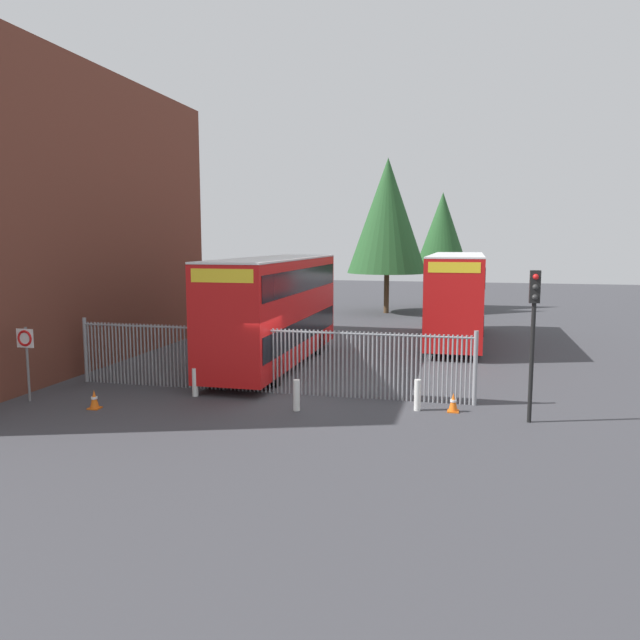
# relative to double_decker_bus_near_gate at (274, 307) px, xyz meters

# --- Properties ---
(ground_plane) EXTENTS (100.00, 100.00, 0.00)m
(ground_plane) POSITION_rel_double_decker_bus_near_gate_xyz_m (1.97, 3.70, -2.42)
(ground_plane) COLOR #3D3D42
(palisade_fence) EXTENTS (13.85, 0.14, 2.35)m
(palisade_fence) POSITION_rel_double_decker_bus_near_gate_xyz_m (1.05, -4.30, -1.24)
(palisade_fence) COLOR gray
(palisade_fence) RESTS_ON ground
(double_decker_bus_near_gate) EXTENTS (2.54, 10.81, 4.42)m
(double_decker_bus_near_gate) POSITION_rel_double_decker_bus_near_gate_xyz_m (0.00, 0.00, 0.00)
(double_decker_bus_near_gate) COLOR red
(double_decker_bus_near_gate) RESTS_ON ground
(double_decker_bus_behind_fence_left) EXTENTS (2.54, 10.81, 4.42)m
(double_decker_bus_behind_fence_left) POSITION_rel_double_decker_bus_near_gate_xyz_m (7.01, 7.79, 0.00)
(double_decker_bus_behind_fence_left) COLOR red
(double_decker_bus_behind_fence_left) RESTS_ON ground
(bollard_near_left) EXTENTS (0.20, 0.20, 0.95)m
(bollard_near_left) POSITION_rel_double_decker_bus_near_gate_xyz_m (-1.05, -5.32, -1.95)
(bollard_near_left) COLOR silver
(bollard_near_left) RESTS_ON ground
(bollard_center_front) EXTENTS (0.20, 0.20, 0.95)m
(bollard_center_front) POSITION_rel_double_decker_bus_near_gate_xyz_m (2.68, -6.22, -1.95)
(bollard_center_front) COLOR silver
(bollard_center_front) RESTS_ON ground
(bollard_near_right) EXTENTS (0.20, 0.20, 0.95)m
(bollard_near_right) POSITION_rel_double_decker_bus_near_gate_xyz_m (6.23, -5.34, -1.95)
(bollard_near_right) COLOR silver
(bollard_near_right) RESTS_ON ground
(traffic_cone_by_gate) EXTENTS (0.34, 0.34, 0.59)m
(traffic_cone_by_gate) POSITION_rel_double_decker_bus_near_gate_xyz_m (-3.38, -7.49, -2.13)
(traffic_cone_by_gate) COLOR orange
(traffic_cone_by_gate) RESTS_ON ground
(traffic_cone_mid_forecourt) EXTENTS (0.34, 0.34, 0.59)m
(traffic_cone_mid_forecourt) POSITION_rel_double_decker_bus_near_gate_xyz_m (7.29, -5.24, -2.13)
(traffic_cone_mid_forecourt) COLOR orange
(traffic_cone_mid_forecourt) RESTS_ON ground
(speed_limit_sign_post) EXTENTS (0.60, 0.14, 2.40)m
(speed_limit_sign_post) POSITION_rel_double_decker_bus_near_gate_xyz_m (-5.92, -7.23, -0.65)
(speed_limit_sign_post) COLOR slate
(speed_limit_sign_post) RESTS_ON ground
(traffic_light_kerbside) EXTENTS (0.28, 0.33, 4.30)m
(traffic_light_kerbside) POSITION_rel_double_decker_bus_near_gate_xyz_m (9.42, -5.82, 0.56)
(traffic_light_kerbside) COLOR black
(traffic_light_kerbside) RESTS_ON ground
(tree_tall_back) EXTENTS (4.15, 4.15, 8.62)m
(tree_tall_back) POSITION_rel_double_decker_bus_near_gate_xyz_m (5.50, 23.58, 3.22)
(tree_tall_back) COLOR #4C3823
(tree_tall_back) RESTS_ON ground
(tree_short_side) EXTENTS (5.53, 5.53, 10.73)m
(tree_short_side) POSITION_rel_double_decker_bus_near_gate_xyz_m (1.94, 19.59, 4.35)
(tree_short_side) COLOR #4C3823
(tree_short_side) RESTS_ON ground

